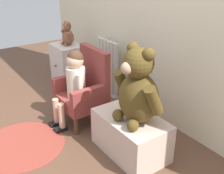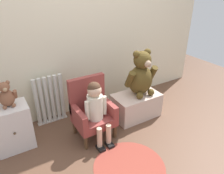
{
  "view_description": "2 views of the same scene",
  "coord_description": "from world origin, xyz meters",
  "px_view_note": "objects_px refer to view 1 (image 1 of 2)",
  "views": [
    {
      "loc": [
        1.84,
        -0.54,
        1.42
      ],
      "look_at": [
        0.17,
        0.62,
        0.47
      ],
      "focal_mm": 45.0,
      "sensor_mm": 36.0,
      "label": 1
    },
    {
      "loc": [
        -1.1,
        -1.29,
        1.66
      ],
      "look_at": [
        0.05,
        0.61,
        0.53
      ],
      "focal_mm": 35.0,
      "sensor_mm": 36.0,
      "label": 2
    }
  ],
  "objects_px": {
    "small_dresser": "(67,65)",
    "child_armchair": "(85,89)",
    "small_teddy_bear": "(68,35)",
    "floor_rug": "(22,145)",
    "radiator": "(108,68)",
    "low_bench": "(131,135)",
    "child_figure": "(74,78)",
    "large_teddy_bear": "(138,90)"
  },
  "relations": [
    {
      "from": "radiator",
      "to": "large_teddy_bear",
      "type": "bearing_deg",
      "value": -23.12
    },
    {
      "from": "low_bench",
      "to": "small_teddy_bear",
      "type": "height_order",
      "value": "small_teddy_bear"
    },
    {
      "from": "small_dresser",
      "to": "floor_rug",
      "type": "distance_m",
      "value": 1.27
    },
    {
      "from": "large_teddy_bear",
      "to": "child_armchair",
      "type": "bearing_deg",
      "value": -177.35
    },
    {
      "from": "small_teddy_bear",
      "to": "floor_rug",
      "type": "distance_m",
      "value": 1.39
    },
    {
      "from": "large_teddy_bear",
      "to": "low_bench",
      "type": "bearing_deg",
      "value": -174.71
    },
    {
      "from": "child_figure",
      "to": "floor_rug",
      "type": "distance_m",
      "value": 0.71
    },
    {
      "from": "small_teddy_bear",
      "to": "small_dresser",
      "type": "bearing_deg",
      "value": -130.73
    },
    {
      "from": "radiator",
      "to": "child_figure",
      "type": "distance_m",
      "value": 0.69
    },
    {
      "from": "radiator",
      "to": "large_teddy_bear",
      "type": "relative_size",
      "value": 1.07
    },
    {
      "from": "small_dresser",
      "to": "child_armchair",
      "type": "bearing_deg",
      "value": -15.29
    },
    {
      "from": "child_armchair",
      "to": "low_bench",
      "type": "bearing_deg",
      "value": 2.41
    },
    {
      "from": "small_teddy_bear",
      "to": "floor_rug",
      "type": "xyz_separation_m",
      "value": [
        0.87,
        -0.9,
        -0.61
      ]
    },
    {
      "from": "small_teddy_bear",
      "to": "floor_rug",
      "type": "height_order",
      "value": "small_teddy_bear"
    },
    {
      "from": "small_teddy_bear",
      "to": "floor_rug",
      "type": "relative_size",
      "value": 0.38
    },
    {
      "from": "small_dresser",
      "to": "small_teddy_bear",
      "type": "relative_size",
      "value": 1.84
    },
    {
      "from": "low_bench",
      "to": "child_figure",
      "type": "bearing_deg",
      "value": -167.9
    },
    {
      "from": "low_bench",
      "to": "floor_rug",
      "type": "height_order",
      "value": "low_bench"
    },
    {
      "from": "child_armchair",
      "to": "child_figure",
      "type": "relative_size",
      "value": 0.98
    },
    {
      "from": "small_dresser",
      "to": "floor_rug",
      "type": "xyz_separation_m",
      "value": [
        0.88,
        -0.88,
        -0.25
      ]
    },
    {
      "from": "radiator",
      "to": "small_dresser",
      "type": "xyz_separation_m",
      "value": [
        -0.48,
        -0.25,
        -0.06
      ]
    },
    {
      "from": "child_armchair",
      "to": "small_teddy_bear",
      "type": "xyz_separation_m",
      "value": [
        -0.8,
        0.24,
        0.31
      ]
    },
    {
      "from": "radiator",
      "to": "child_figure",
      "type": "xyz_separation_m",
      "value": [
        0.34,
        -0.59,
        0.14
      ]
    },
    {
      "from": "child_armchair",
      "to": "large_teddy_bear",
      "type": "xyz_separation_m",
      "value": [
        0.7,
        0.03,
        0.26
      ]
    },
    {
      "from": "radiator",
      "to": "small_teddy_bear",
      "type": "bearing_deg",
      "value": -152.98
    },
    {
      "from": "child_figure",
      "to": "large_teddy_bear",
      "type": "bearing_deg",
      "value": 11.55
    },
    {
      "from": "large_teddy_bear",
      "to": "small_teddy_bear",
      "type": "bearing_deg",
      "value": 172.07
    },
    {
      "from": "radiator",
      "to": "floor_rug",
      "type": "distance_m",
      "value": 1.24
    },
    {
      "from": "child_figure",
      "to": "small_teddy_bear",
      "type": "distance_m",
      "value": 0.89
    },
    {
      "from": "child_figure",
      "to": "large_teddy_bear",
      "type": "distance_m",
      "value": 0.73
    },
    {
      "from": "radiator",
      "to": "child_armchair",
      "type": "height_order",
      "value": "child_armchair"
    },
    {
      "from": "child_figure",
      "to": "floor_rug",
      "type": "height_order",
      "value": "child_figure"
    },
    {
      "from": "radiator",
      "to": "floor_rug",
      "type": "height_order",
      "value": "radiator"
    },
    {
      "from": "child_armchair",
      "to": "child_figure",
      "type": "height_order",
      "value": "child_figure"
    },
    {
      "from": "large_teddy_bear",
      "to": "small_teddy_bear",
      "type": "xyz_separation_m",
      "value": [
        -1.5,
        0.21,
        0.05
      ]
    },
    {
      "from": "child_figure",
      "to": "floor_rug",
      "type": "xyz_separation_m",
      "value": [
        0.07,
        -0.55,
        -0.44
      ]
    },
    {
      "from": "large_teddy_bear",
      "to": "small_teddy_bear",
      "type": "height_order",
      "value": "large_teddy_bear"
    },
    {
      "from": "child_armchair",
      "to": "floor_rug",
      "type": "relative_size",
      "value": 0.97
    },
    {
      "from": "floor_rug",
      "to": "radiator",
      "type": "bearing_deg",
      "value": 109.63
    },
    {
      "from": "radiator",
      "to": "small_dresser",
      "type": "distance_m",
      "value": 0.54
    },
    {
      "from": "low_bench",
      "to": "floor_rug",
      "type": "xyz_separation_m",
      "value": [
        -0.58,
        -0.68,
        -0.15
      ]
    },
    {
      "from": "large_teddy_bear",
      "to": "small_teddy_bear",
      "type": "distance_m",
      "value": 1.52
    }
  ]
}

